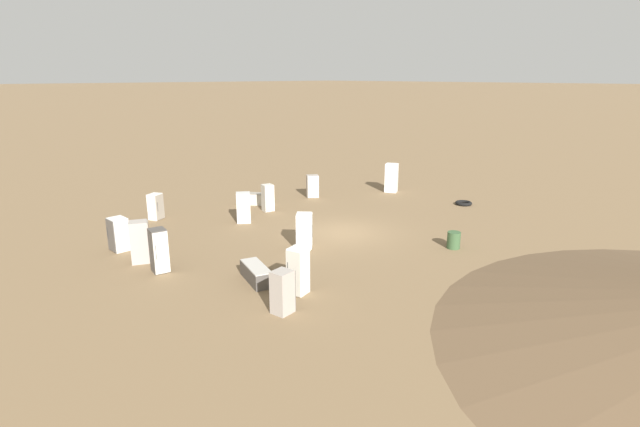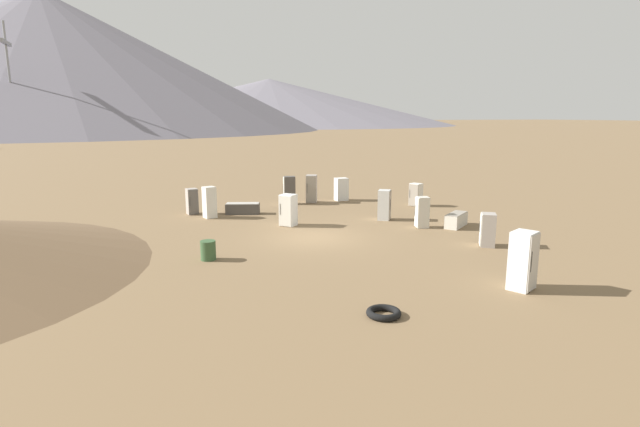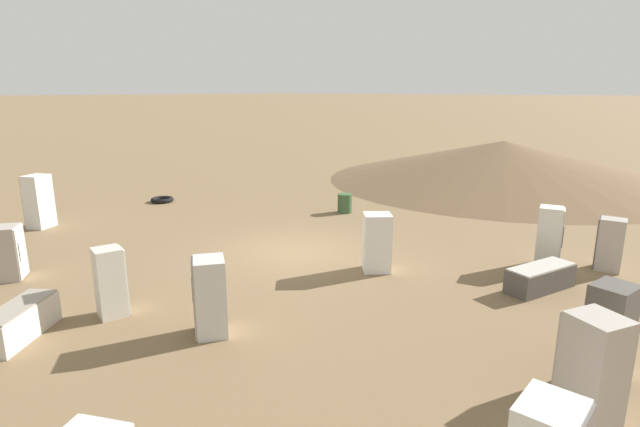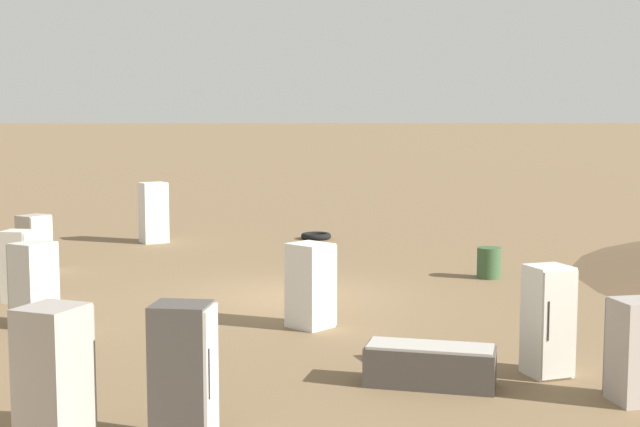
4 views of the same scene
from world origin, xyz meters
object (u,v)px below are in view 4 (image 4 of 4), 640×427
object	(u,v)px
discarded_fridge_4	(311,285)
rusty_barrel	(489,263)
discarded_fridge_7	(548,321)
scrap_tire	(316,236)
discarded_fridge_3	(634,351)
discarded_fridge_5	(183,375)
discarded_fridge_11	(430,366)
discarded_fridge_0	(34,242)
discarded_fridge_8	(153,213)
discarded_fridge_2	(18,266)
discarded_fridge_9	(54,379)
discarded_fridge_1	(33,284)

from	to	relation	value
discarded_fridge_4	rusty_barrel	size ratio (longest dim) A/B	2.11
discarded_fridge_7	scrap_tire	size ratio (longest dim) A/B	1.73
discarded_fridge_3	discarded_fridge_5	xyz separation A→B (m)	(1.22, -6.19, 0.15)
discarded_fridge_7	discarded_fridge_11	world-z (taller)	discarded_fridge_7
discarded_fridge_7	discarded_fridge_11	bearing A→B (deg)	-2.54
discarded_fridge_4	discarded_fridge_11	distance (m)	4.22
discarded_fridge_5	discarded_fridge_0	bearing A→B (deg)	-148.00
discarded_fridge_0	discarded_fridge_8	size ratio (longest dim) A/B	0.75
discarded_fridge_2	discarded_fridge_7	bearing A→B (deg)	70.86
discarded_fridge_0	discarded_fridge_3	size ratio (longest dim) A/B	0.98
discarded_fridge_5	discarded_fridge_3	bearing A→B (deg)	112.43
discarded_fridge_0	discarded_fridge_7	size ratio (longest dim) A/B	0.83
discarded_fridge_11	discarded_fridge_0	bearing A→B (deg)	-124.26
discarded_fridge_11	scrap_tire	world-z (taller)	discarded_fridge_11
discarded_fridge_9	discarded_fridge_7	bearing A→B (deg)	46.92
discarded_fridge_1	discarded_fridge_11	distance (m)	8.12
discarded_fridge_2	discarded_fridge_3	world-z (taller)	discarded_fridge_2
discarded_fridge_3	discarded_fridge_8	bearing A→B (deg)	109.07
discarded_fridge_11	scrap_tire	size ratio (longest dim) A/B	2.05
discarded_fridge_4	discarded_fridge_7	distance (m)	4.92
discarded_fridge_0	discarded_fridge_3	distance (m)	16.22
discarded_fridge_3	discarded_fridge_4	bearing A→B (deg)	123.21
discarded_fridge_0	discarded_fridge_11	world-z (taller)	discarded_fridge_0
discarded_fridge_3	rusty_barrel	xyz separation A→B (m)	(-9.69, 0.50, -0.35)
scrap_tire	discarded_fridge_1	bearing A→B (deg)	-27.84
scrap_tire	discarded_fridge_2	bearing A→B (deg)	-37.02
discarded_fridge_9	scrap_tire	size ratio (longest dim) A/B	1.79
discarded_fridge_5	scrap_tire	distance (m)	18.56
discarded_fridge_4	discarded_fridge_5	xyz separation A→B (m)	(6.07, -1.93, 0.08)
discarded_fridge_8	discarded_fridge_9	bearing A→B (deg)	-113.76
discarded_fridge_8	discarded_fridge_7	bearing A→B (deg)	-89.52
discarded_fridge_1	discarded_fridge_3	distance (m)	10.92
discarded_fridge_5	scrap_tire	xyz separation A→B (m)	(-18.32, 2.87, -0.79)
discarded_fridge_5	discarded_fridge_8	distance (m)	18.07
discarded_fridge_3	discarded_fridge_7	distance (m)	1.58
discarded_fridge_2	discarded_fridge_8	size ratio (longest dim) A/B	0.81
discarded_fridge_3	discarded_fridge_11	distance (m)	2.91
discarded_fridge_8	discarded_fridge_9	size ratio (longest dim) A/B	1.08
discarded_fridge_5	discarded_fridge_8	size ratio (longest dim) A/B	0.92
discarded_fridge_11	discarded_fridge_8	bearing A→B (deg)	-141.60
discarded_fridge_4	discarded_fridge_8	bearing A→B (deg)	157.07
discarded_fridge_11	rusty_barrel	bearing A→B (deg)	177.84
discarded_fridge_0	discarded_fridge_7	world-z (taller)	discarded_fridge_7
discarded_fridge_5	discarded_fridge_8	bearing A→B (deg)	-161.18
scrap_tire	discarded_fridge_4	bearing A→B (deg)	-4.36
discarded_fridge_2	discarded_fridge_9	bearing A→B (deg)	30.83
discarded_fridge_7	discarded_fridge_2	bearing A→B (deg)	-47.89
discarded_fridge_0	discarded_fridge_9	distance (m)	13.55
discarded_fridge_3	scrap_tire	distance (m)	17.43
discarded_fridge_1	discarded_fridge_5	distance (m)	7.33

